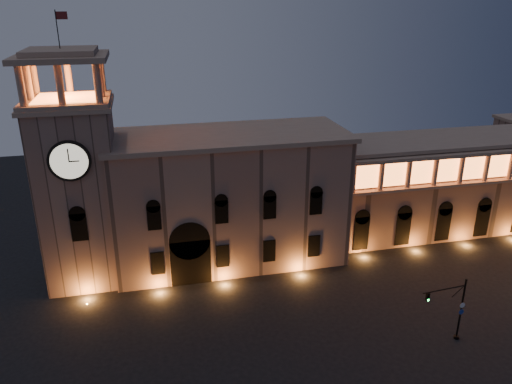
{
  "coord_description": "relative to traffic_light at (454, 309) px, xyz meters",
  "views": [
    {
      "loc": [
        -12.46,
        -38.65,
        33.45
      ],
      "look_at": [
        0.28,
        16.0,
        11.68
      ],
      "focal_mm": 35.0,
      "sensor_mm": 36.0,
      "label": 1
    }
  ],
  "objects": [
    {
      "name": "government_building",
      "position": [
        -19.19,
        23.13,
        4.97
      ],
      "size": [
        30.8,
        12.8,
        17.6
      ],
      "color": "#8D6B5C",
      "rests_on": "ground"
    },
    {
      "name": "clock_tower",
      "position": [
        -37.62,
        22.18,
        8.7
      ],
      "size": [
        9.8,
        9.8,
        32.4
      ],
      "color": "#8D6B5C",
      "rests_on": "ground"
    },
    {
      "name": "traffic_light",
      "position": [
        0.0,
        0.0,
        0.0
      ],
      "size": [
        5.26,
        0.85,
        7.23
      ],
      "rotation": [
        0.0,
        0.0,
        0.08
      ],
      "color": "black",
      "rests_on": "ground"
    },
    {
      "name": "colonnade_wing",
      "position": [
        14.88,
        25.12,
        3.53
      ],
      "size": [
        40.6,
        11.5,
        14.5
      ],
      "color": "#886557",
      "rests_on": "ground"
    },
    {
      "name": "ground",
      "position": [
        -17.12,
        1.2,
        -3.8
      ],
      "size": [
        160.0,
        160.0,
        0.0
      ],
      "primitive_type": "plane",
      "color": "black",
      "rests_on": "ground"
    }
  ]
}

